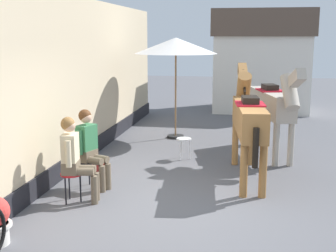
% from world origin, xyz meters
% --- Properties ---
extents(ground_plane, '(40.00, 40.00, 0.00)m').
position_xyz_m(ground_plane, '(0.00, 3.00, 0.00)').
color(ground_plane, '#56565B').
extents(pub_facade_wall, '(0.34, 14.00, 3.40)m').
position_xyz_m(pub_facade_wall, '(-2.55, 1.50, 1.54)').
color(pub_facade_wall, '#CCB793').
rests_on(pub_facade_wall, ground_plane).
extents(distant_cottage, '(3.40, 2.60, 3.50)m').
position_xyz_m(distant_cottage, '(1.40, 9.86, 1.80)').
color(distant_cottage, silver).
rests_on(distant_cottage, ground_plane).
extents(seated_visitor_near, '(0.61, 0.49, 1.39)m').
position_xyz_m(seated_visitor_near, '(-1.68, -0.03, 0.78)').
color(seated_visitor_near, red).
rests_on(seated_visitor_near, ground_plane).
extents(seated_visitor_far, '(0.61, 0.49, 1.39)m').
position_xyz_m(seated_visitor_far, '(-1.69, 0.68, 0.78)').
color(seated_visitor_far, black).
rests_on(seated_visitor_far, ground_plane).
extents(saddled_horse_near, '(0.67, 2.99, 2.06)m').
position_xyz_m(saddled_horse_near, '(1.00, 1.78, 1.16)').
color(saddled_horse_near, '#9E6B38').
rests_on(saddled_horse_near, ground_plane).
extents(saddled_horse_far, '(1.03, 2.93, 2.06)m').
position_xyz_m(saddled_horse_far, '(1.52, 3.48, 1.16)').
color(saddled_horse_far, '#B2A899').
rests_on(saddled_horse_far, ground_plane).
extents(cafe_parasol, '(2.10, 2.10, 2.58)m').
position_xyz_m(cafe_parasol, '(-0.85, 4.87, 2.36)').
color(cafe_parasol, black).
rests_on(cafe_parasol, ground_plane).
extents(spare_stool_white, '(0.32, 0.32, 0.46)m').
position_xyz_m(spare_stool_white, '(-0.34, 2.84, 0.40)').
color(spare_stool_white, white).
rests_on(spare_stool_white, ground_plane).
extents(satchel_bag, '(0.30, 0.25, 0.20)m').
position_xyz_m(satchel_bag, '(-1.86, 1.69, 0.10)').
color(satchel_bag, maroon).
rests_on(satchel_bag, ground_plane).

